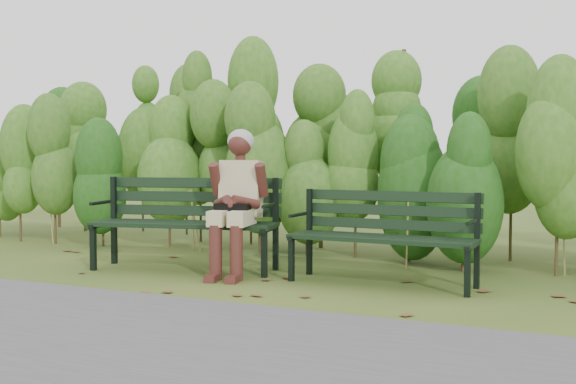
% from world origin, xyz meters
% --- Properties ---
extents(ground, '(80.00, 80.00, 0.00)m').
position_xyz_m(ground, '(0.00, 0.00, 0.00)').
color(ground, '#304B1A').
extents(footpath, '(60.00, 2.50, 0.01)m').
position_xyz_m(footpath, '(0.00, -2.20, 0.01)').
color(footpath, '#474749').
rests_on(footpath, ground).
extents(hedge_band, '(11.04, 1.67, 2.42)m').
position_xyz_m(hedge_band, '(0.00, 1.86, 1.26)').
color(hedge_band, '#47381E').
rests_on(hedge_band, ground).
extents(leaf_litter, '(5.87, 2.20, 0.01)m').
position_xyz_m(leaf_litter, '(0.11, -0.10, 0.00)').
color(leaf_litter, brown).
rests_on(leaf_litter, ground).
extents(bench_left, '(1.82, 0.90, 0.87)m').
position_xyz_m(bench_left, '(-1.01, 0.27, 0.51)').
color(bench_left, black).
rests_on(bench_left, ground).
extents(bench_right, '(1.57, 0.56, 0.78)m').
position_xyz_m(bench_right, '(0.91, 0.32, 0.46)').
color(bench_right, black).
rests_on(bench_right, ground).
extents(seated_woman, '(0.56, 0.82, 1.32)m').
position_xyz_m(seated_woman, '(-0.44, 0.20, 0.74)').
color(seated_woman, '#BBAE89').
rests_on(seated_woman, ground).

